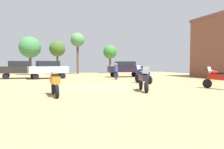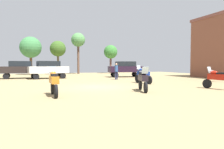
{
  "view_description": "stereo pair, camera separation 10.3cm",
  "coord_description": "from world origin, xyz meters",
  "px_view_note": "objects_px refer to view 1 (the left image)",
  "views": [
    {
      "loc": [
        -3.98,
        -13.97,
        1.6
      ],
      "look_at": [
        2.24,
        3.42,
        0.72
      ],
      "focal_mm": 32.85,
      "sensor_mm": 36.0,
      "label": 1
    },
    {
      "loc": [
        -3.88,
        -14.01,
        1.6
      ],
      "look_at": [
        2.24,
        3.42,
        0.72
      ],
      "focal_mm": 32.85,
      "sensor_mm": 36.0,
      "label": 2
    }
  ],
  "objects_px": {
    "motorcycle_4": "(218,78)",
    "tree_5": "(57,49)",
    "tree_2": "(78,41)",
    "tree_3": "(30,47)",
    "tree_4": "(110,52)",
    "motorcycle_7": "(143,79)",
    "car_2": "(48,68)",
    "motorcycle_5": "(55,82)",
    "motorcycle_6": "(143,75)",
    "car_4": "(20,68)",
    "car_1": "(125,68)",
    "person_1": "(116,70)"
  },
  "relations": [
    {
      "from": "motorcycle_4",
      "to": "tree_5",
      "type": "bearing_deg",
      "value": 92.59
    },
    {
      "from": "tree_2",
      "to": "tree_3",
      "type": "distance_m",
      "value": 7.82
    },
    {
      "from": "tree_3",
      "to": "tree_4",
      "type": "height_order",
      "value": "tree_3"
    },
    {
      "from": "motorcycle_4",
      "to": "motorcycle_7",
      "type": "relative_size",
      "value": 0.97
    },
    {
      "from": "motorcycle_4",
      "to": "motorcycle_7",
      "type": "xyz_separation_m",
      "value": [
        -5.02,
        0.71,
        0.01
      ]
    },
    {
      "from": "tree_2",
      "to": "motorcycle_4",
      "type": "bearing_deg",
      "value": -79.97
    },
    {
      "from": "motorcycle_7",
      "to": "car_2",
      "type": "xyz_separation_m",
      "value": [
        -4.88,
        13.53,
        0.45
      ]
    },
    {
      "from": "motorcycle_4",
      "to": "car_2",
      "type": "relative_size",
      "value": 0.45
    },
    {
      "from": "motorcycle_4",
      "to": "car_2",
      "type": "xyz_separation_m",
      "value": [
        -9.9,
        14.24,
        0.46
      ]
    },
    {
      "from": "motorcycle_5",
      "to": "motorcycle_6",
      "type": "height_order",
      "value": "motorcycle_6"
    },
    {
      "from": "motorcycle_7",
      "to": "car_4",
      "type": "xyz_separation_m",
      "value": [
        -7.9,
        14.92,
        0.45
      ]
    },
    {
      "from": "car_2",
      "to": "tree_5",
      "type": "bearing_deg",
      "value": -20.54
    },
    {
      "from": "car_2",
      "to": "tree_3",
      "type": "bearing_deg",
      "value": 2.0
    },
    {
      "from": "motorcycle_6",
      "to": "car_2",
      "type": "height_order",
      "value": "car_2"
    },
    {
      "from": "motorcycle_4",
      "to": "car_2",
      "type": "distance_m",
      "value": 17.35
    },
    {
      "from": "motorcycle_4",
      "to": "car_1",
      "type": "height_order",
      "value": "car_1"
    },
    {
      "from": "person_1",
      "to": "tree_3",
      "type": "xyz_separation_m",
      "value": [
        -9.01,
        14.5,
        3.28
      ]
    },
    {
      "from": "tree_3",
      "to": "motorcycle_6",
      "type": "bearing_deg",
      "value": -63.8
    },
    {
      "from": "car_2",
      "to": "tree_5",
      "type": "relative_size",
      "value": 0.83
    },
    {
      "from": "motorcycle_7",
      "to": "car_2",
      "type": "distance_m",
      "value": 14.39
    },
    {
      "from": "tree_4",
      "to": "motorcycle_4",
      "type": "bearing_deg",
      "value": -93.6
    },
    {
      "from": "car_1",
      "to": "tree_2",
      "type": "bearing_deg",
      "value": 25.73
    },
    {
      "from": "person_1",
      "to": "tree_5",
      "type": "relative_size",
      "value": 0.32
    },
    {
      "from": "car_2",
      "to": "tree_3",
      "type": "height_order",
      "value": "tree_3"
    },
    {
      "from": "motorcycle_4",
      "to": "tree_4",
      "type": "relative_size",
      "value": 0.39
    },
    {
      "from": "car_4",
      "to": "tree_4",
      "type": "distance_m",
      "value": 18.08
    },
    {
      "from": "motorcycle_6",
      "to": "motorcycle_7",
      "type": "bearing_deg",
      "value": -126.9
    },
    {
      "from": "car_4",
      "to": "motorcycle_7",
      "type": "bearing_deg",
      "value": -154.76
    },
    {
      "from": "person_1",
      "to": "tree_5",
      "type": "bearing_deg",
      "value": 110.26
    },
    {
      "from": "car_4",
      "to": "tree_2",
      "type": "distance_m",
      "value": 13.71
    },
    {
      "from": "motorcycle_7",
      "to": "tree_5",
      "type": "height_order",
      "value": "tree_5"
    },
    {
      "from": "motorcycle_5",
      "to": "motorcycle_6",
      "type": "bearing_deg",
      "value": 28.83
    },
    {
      "from": "motorcycle_5",
      "to": "car_2",
      "type": "bearing_deg",
      "value": 85.75
    },
    {
      "from": "motorcycle_6",
      "to": "motorcycle_5",
      "type": "bearing_deg",
      "value": -156.8
    },
    {
      "from": "tree_2",
      "to": "tree_4",
      "type": "relative_size",
      "value": 1.35
    },
    {
      "from": "motorcycle_4",
      "to": "tree_5",
      "type": "relative_size",
      "value": 0.37
    },
    {
      "from": "motorcycle_4",
      "to": "car_1",
      "type": "relative_size",
      "value": 0.46
    },
    {
      "from": "car_2",
      "to": "person_1",
      "type": "bearing_deg",
      "value": -130.81
    },
    {
      "from": "motorcycle_4",
      "to": "motorcycle_7",
      "type": "bearing_deg",
      "value": 156.62
    },
    {
      "from": "tree_4",
      "to": "tree_5",
      "type": "distance_m",
      "value": 9.72
    },
    {
      "from": "motorcycle_4",
      "to": "tree_5",
      "type": "height_order",
      "value": "tree_5"
    },
    {
      "from": "motorcycle_4",
      "to": "car_4",
      "type": "distance_m",
      "value": 20.28
    },
    {
      "from": "car_4",
      "to": "car_2",
      "type": "bearing_deg",
      "value": -117.26
    },
    {
      "from": "tree_2",
      "to": "tree_5",
      "type": "xyz_separation_m",
      "value": [
        -3.48,
        -0.78,
        -1.56
      ]
    },
    {
      "from": "car_2",
      "to": "car_4",
      "type": "xyz_separation_m",
      "value": [
        -3.02,
        1.38,
        0.0
      ]
    },
    {
      "from": "motorcycle_7",
      "to": "tree_3",
      "type": "height_order",
      "value": "tree_3"
    },
    {
      "from": "car_1",
      "to": "tree_3",
      "type": "xyz_separation_m",
      "value": [
        -11.76,
        10.51,
        3.13
      ]
    },
    {
      "from": "motorcycle_7",
      "to": "motorcycle_4",
      "type": "bearing_deg",
      "value": -171.91
    },
    {
      "from": "motorcycle_5",
      "to": "motorcycle_7",
      "type": "distance_m",
      "value": 5.12
    },
    {
      "from": "car_1",
      "to": "car_4",
      "type": "distance_m",
      "value": 12.61
    }
  ]
}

